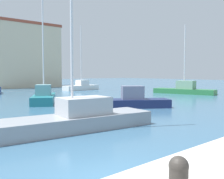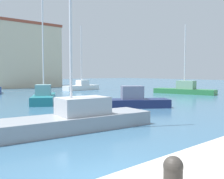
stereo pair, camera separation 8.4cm
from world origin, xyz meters
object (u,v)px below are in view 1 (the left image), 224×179
Objects in this scene: mooring_bollard at (179,175)px; motorboat_navy_distant_north at (133,101)px; sailboat_green_near_pier at (185,89)px; sailboat_teal_far_left at (44,97)px; sailboat_white_distant_east at (81,86)px; sailboat_grey_far_right at (75,118)px.

motorboat_navy_distant_north is (11.81, 12.39, -0.85)m from mooring_bollard.
mooring_bollard is 0.06× the size of sailboat_green_near_pier.
mooring_bollard is 0.09× the size of motorboat_navy_distant_north.
sailboat_teal_far_left is at bearing 172.94° from sailboat_green_near_pier.
sailboat_green_near_pier is 0.88× the size of sailboat_white_distant_east.
mooring_bollard is 0.05× the size of sailboat_white_distant_east.
motorboat_navy_distant_north is at bearing -113.80° from sailboat_white_distant_east.
mooring_bollard is 31.84m from sailboat_green_near_pier.
sailboat_grey_far_right reaches higher than mooring_bollard.
sailboat_green_near_pier is 1.57× the size of motorboat_navy_distant_north.
sailboat_white_distant_east is 0.79× the size of sailboat_grey_far_right.
sailboat_grey_far_right reaches higher than sailboat_white_distant_east.
motorboat_navy_distant_north is at bearing 46.37° from mooring_bollard.
sailboat_grey_far_right is at bearing -158.60° from sailboat_green_near_pier.
motorboat_navy_distant_north reaches higher than mooring_bollard.
sailboat_white_distant_east is 29.27m from sailboat_grey_far_right.
mooring_bollard is 21.29m from sailboat_teal_far_left.
sailboat_white_distant_east reaches higher than sailboat_green_near_pier.
sailboat_teal_far_left is 0.97× the size of sailboat_white_distant_east.
mooring_bollard is at bearing -146.79° from sailboat_green_near_pier.
sailboat_grey_far_right is (-22.74, -8.91, -0.01)m from sailboat_green_near_pier.
sailboat_grey_far_right is (3.89, 8.53, -0.80)m from mooring_bollard.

